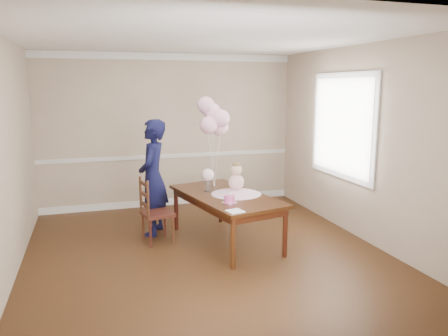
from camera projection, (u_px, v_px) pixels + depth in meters
floor at (207, 254)px, 5.63m from camera, size 4.50×5.00×0.00m
ceiling at (205, 37)px, 5.13m from camera, size 4.50×5.00×0.02m
wall_back at (170, 131)px, 7.73m from camera, size 4.50×0.02×2.70m
wall_front at (299, 200)px, 3.04m from camera, size 4.50×0.02×2.70m
wall_left at (5, 160)px, 4.73m from camera, size 0.02×5.00×2.70m
wall_right at (363, 144)px, 6.04m from camera, size 0.02×5.00×2.70m
chair_rail_trim at (170, 156)px, 7.80m from camera, size 4.50×0.02×0.07m
crown_molding at (168, 57)px, 7.48m from camera, size 4.50×0.02×0.12m
baseboard_trim at (171, 201)px, 7.96m from camera, size 4.50×0.02×0.12m
window_frame at (342, 126)px, 6.46m from camera, size 0.02×1.66×1.56m
window_blinds at (341, 126)px, 6.46m from camera, size 0.01×1.50×1.40m
dining_table_top at (226, 196)px, 5.95m from camera, size 1.27×1.97×0.05m
table_apron at (226, 201)px, 5.96m from camera, size 1.17×1.86×0.09m
table_leg_fl at (233, 243)px, 5.12m from camera, size 0.08×0.08×0.63m
table_leg_fr at (285, 233)px, 5.49m from camera, size 0.08×0.08×0.63m
table_leg_bl at (176, 209)px, 6.54m from camera, size 0.08×0.08×0.63m
table_leg_br at (220, 202)px, 6.91m from camera, size 0.08×0.08×0.63m
baby_skirt at (236, 191)px, 5.97m from camera, size 0.82×0.82×0.09m
baby_torso at (236, 182)px, 5.94m from camera, size 0.22×0.22×0.22m
baby_head at (236, 170)px, 5.91m from camera, size 0.15×0.15×0.15m
baby_hair at (236, 166)px, 5.90m from camera, size 0.11×0.11×0.11m
cake_platter at (229, 203)px, 5.51m from camera, size 0.24×0.24×0.01m
birthday_cake at (230, 199)px, 5.50m from camera, size 0.16×0.16×0.09m
cake_flower_a at (230, 194)px, 5.49m from camera, size 0.03×0.03×0.03m
cake_flower_b at (231, 194)px, 5.52m from camera, size 0.03×0.03×0.03m
rose_vase_near at (208, 186)px, 6.10m from camera, size 0.11×0.11×0.15m
roses_near at (208, 175)px, 6.07m from camera, size 0.17×0.17×0.17m
napkin at (235, 211)px, 5.13m from camera, size 0.22×0.22×0.01m
balloon_weight at (214, 186)px, 6.42m from camera, size 0.04×0.04×0.02m
balloon_a at (208, 125)px, 6.21m from camera, size 0.25×0.25×0.25m
balloon_b at (221, 118)px, 6.24m from camera, size 0.25×0.25×0.25m
balloon_c at (212, 112)px, 6.30m from camera, size 0.25×0.25×0.25m
balloon_d at (206, 105)px, 6.26m from camera, size 0.25×0.25×0.25m
balloon_e at (220, 127)px, 6.39m from camera, size 0.25×0.25×0.25m
balloon_ribbon_a at (211, 161)px, 6.32m from camera, size 0.08×0.02×0.76m
balloon_ribbon_b at (218, 157)px, 6.34m from camera, size 0.10×0.03×0.85m
balloon_ribbon_c at (213, 154)px, 6.37m from camera, size 0.01×0.09×0.94m
balloon_ribbon_d at (210, 151)px, 6.35m from camera, size 0.09×0.08×1.03m
balloon_ribbon_e at (217, 161)px, 6.41m from camera, size 0.11×0.09×0.70m
dining_chair_seat at (158, 214)px, 6.00m from camera, size 0.46×0.46×0.04m
chair_leg_fl at (150, 234)px, 5.82m from camera, size 0.04×0.04×0.39m
chair_leg_fr at (173, 230)px, 5.97m from camera, size 0.04×0.04×0.39m
chair_leg_bl at (143, 227)px, 6.10m from camera, size 0.04×0.04×0.39m
chair_leg_br at (165, 224)px, 6.25m from camera, size 0.04×0.04×0.39m
chair_back_post_l at (148, 200)px, 5.73m from camera, size 0.04×0.04×0.50m
chair_back_post_r at (141, 194)px, 6.01m from camera, size 0.04×0.04×0.50m
chair_slat_low at (144, 205)px, 5.89m from camera, size 0.09×0.36×0.04m
chair_slat_mid at (144, 194)px, 5.86m from camera, size 0.09×0.36×0.04m
chair_slat_top at (144, 184)px, 5.83m from camera, size 0.09×0.36×0.04m
woman at (153, 178)px, 6.28m from camera, size 0.60×0.72×1.67m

